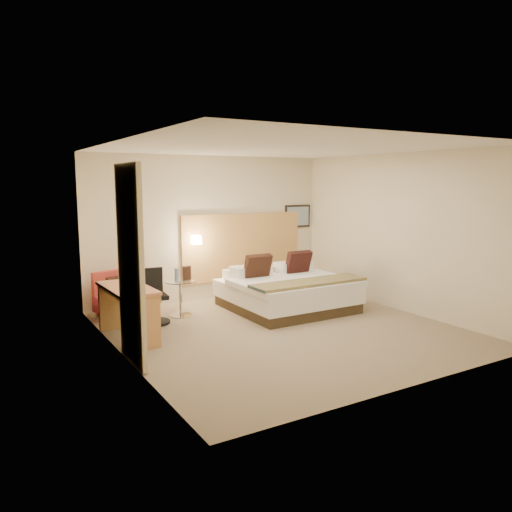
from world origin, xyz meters
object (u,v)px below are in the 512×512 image
desk (129,298)px  desk_chair (153,301)px  bed (286,291)px  side_table (180,296)px  lounge_chair (119,299)px

desk → desk_chair: desk_chair is taller
bed → desk_chair: bed is taller
side_table → desk: 1.36m
desk_chair → desk: bearing=-132.6°
lounge_chair → side_table: (0.88, -0.51, 0.03)m
bed → side_table: bearing=164.6°
side_table → desk_chair: 0.56m
desk → desk_chair: 0.85m
lounge_chair → desk: size_ratio=0.68×
bed → lounge_chair: size_ratio=2.43×
lounge_chair → side_table: 1.02m
desk → desk_chair: size_ratio=1.44×
desk → desk_chair: bearing=47.4°
lounge_chair → desk: (-0.20, -1.29, 0.30)m
desk → lounge_chair: bearing=81.1°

